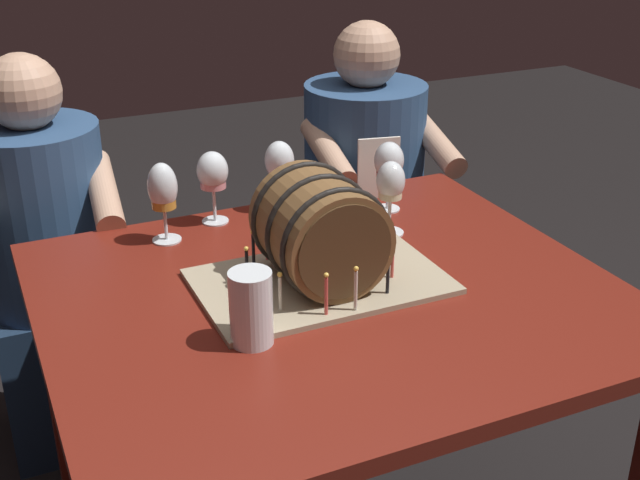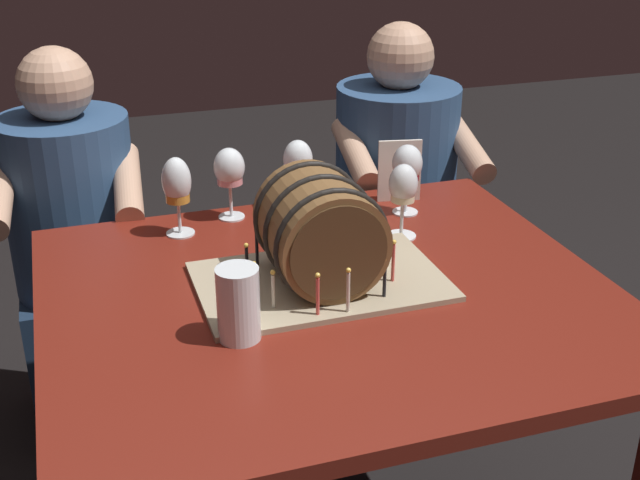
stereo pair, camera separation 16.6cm
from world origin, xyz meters
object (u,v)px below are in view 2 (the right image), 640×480
at_px(dining_table, 329,339).
at_px(beer_pint, 238,306).
at_px(menu_card, 399,171).
at_px(person_seated_right, 394,217).
at_px(wine_glass_rose, 229,170).
at_px(wine_glass_red, 407,167).
at_px(wine_glass_amber, 177,185).
at_px(barrel_cake, 320,236).
at_px(person_seated_left, 79,262).
at_px(wine_glass_empty, 298,161).
at_px(wine_glass_white, 403,188).

bearing_deg(dining_table, beer_pint, -150.50).
height_order(menu_card, person_seated_right, person_seated_right).
bearing_deg(wine_glass_rose, menu_card, -2.85).
xyz_separation_m(wine_glass_red, person_seated_right, (0.17, 0.45, -0.34)).
bearing_deg(wine_glass_amber, wine_glass_red, -4.76).
distance_m(beer_pint, menu_card, 0.76).
bearing_deg(wine_glass_amber, barrel_cake, -55.57).
height_order(wine_glass_amber, beer_pint, wine_glass_amber).
relative_size(wine_glass_rose, wine_glass_amber, 0.94).
bearing_deg(person_seated_left, barrel_cake, -57.74).
distance_m(wine_glass_rose, wine_glass_red, 0.43).
relative_size(dining_table, wine_glass_red, 6.51).
xyz_separation_m(dining_table, wine_glass_empty, (0.07, 0.44, 0.24)).
bearing_deg(person_seated_right, person_seated_left, -179.99).
bearing_deg(wine_glass_white, wine_glass_rose, 146.45).
bearing_deg(barrel_cake, wine_glass_empty, 79.47).
xyz_separation_m(dining_table, beer_pint, (-0.21, -0.12, 0.18)).
bearing_deg(beer_pint, menu_card, 44.55).
xyz_separation_m(wine_glass_white, person_seated_right, (0.23, 0.58, -0.34)).
distance_m(barrel_cake, menu_card, 0.50).
distance_m(barrel_cake, wine_glass_amber, 0.41).
bearing_deg(wine_glass_empty, person_seated_left, 148.60).
height_order(wine_glass_amber, wine_glass_red, wine_glass_amber).
bearing_deg(beer_pint, wine_glass_amber, 93.22).
bearing_deg(beer_pint, wine_glass_red, 40.64).
relative_size(dining_table, wine_glass_rose, 6.45).
bearing_deg(wine_glass_red, person_seated_right, 69.54).
bearing_deg(dining_table, person_seated_right, 58.45).
distance_m(wine_glass_red, wine_glass_empty, 0.27).
height_order(dining_table, beer_pint, beer_pint).
xyz_separation_m(barrel_cake, menu_card, (0.33, 0.38, -0.03)).
distance_m(dining_table, beer_pint, 0.31).
distance_m(dining_table, barrel_cake, 0.23).
distance_m(wine_glass_red, person_seated_right, 0.58).
distance_m(wine_glass_white, person_seated_right, 0.71).
bearing_deg(wine_glass_rose, dining_table, -76.09).
relative_size(menu_card, person_seated_left, 0.14).
bearing_deg(person_seated_right, wine_glass_empty, -140.89).
xyz_separation_m(wine_glass_white, person_seated_left, (-0.72, 0.58, -0.35)).
xyz_separation_m(wine_glass_rose, wine_glass_empty, (0.17, 0.01, 0.00)).
distance_m(wine_glass_amber, menu_card, 0.57).
xyz_separation_m(dining_table, barrel_cake, (-0.01, 0.03, 0.22)).
relative_size(wine_glass_empty, person_seated_left, 0.16).
distance_m(barrel_cake, person_seated_right, 0.94).
xyz_separation_m(menu_card, person_seated_left, (-0.80, 0.36, -0.31)).
height_order(wine_glass_empty, person_seated_left, person_seated_left).
bearing_deg(beer_pint, person_seated_left, 106.34).
distance_m(wine_glass_rose, wine_glass_amber, 0.15).
relative_size(barrel_cake, wine_glass_white, 2.84).
bearing_deg(wine_glass_rose, beer_pint, -100.95).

